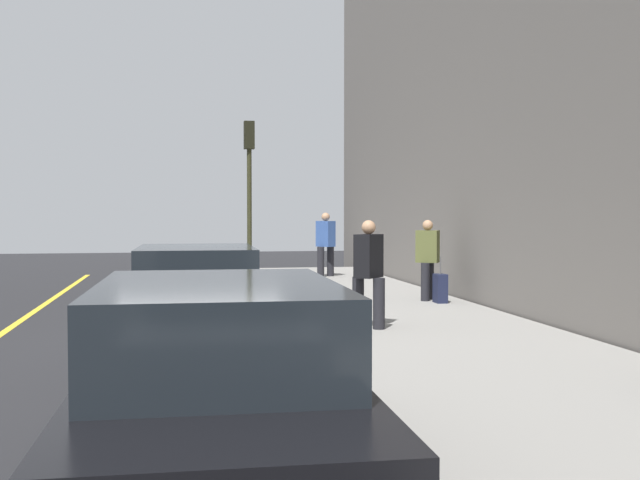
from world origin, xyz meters
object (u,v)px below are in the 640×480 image
(parked_car_black, at_px, (218,387))
(pedestrian_black_coat, at_px, (369,271))
(pedestrian_olive_coat, at_px, (428,257))
(parked_car_charcoal, at_px, (196,299))
(rolling_suitcase, at_px, (440,288))
(traffic_light_pole, at_px, (249,174))
(pedestrian_blue_coat, at_px, (326,242))

(parked_car_black, distance_m, pedestrian_black_coat, 6.95)
(parked_car_black, height_order, pedestrian_black_coat, pedestrian_black_coat)
(parked_car_black, height_order, pedestrian_olive_coat, pedestrian_olive_coat)
(parked_car_charcoal, relative_size, pedestrian_olive_coat, 2.62)
(parked_car_charcoal, distance_m, pedestrian_olive_coat, 6.58)
(parked_car_black, distance_m, pedestrian_olive_coat, 11.15)
(parked_car_charcoal, height_order, rolling_suitcase, parked_car_charcoal)
(parked_car_black, distance_m, traffic_light_pole, 14.30)
(parked_car_black, xyz_separation_m, pedestrian_black_coat, (6.39, -2.71, 0.31))
(traffic_light_pole, height_order, rolling_suitcase, traffic_light_pole)
(parked_car_charcoal, bearing_deg, parked_car_black, -179.79)
(pedestrian_black_coat, relative_size, traffic_light_pole, 0.41)
(pedestrian_olive_coat, distance_m, traffic_light_pole, 5.61)
(parked_car_black, height_order, rolling_suitcase, parked_car_black)
(parked_car_charcoal, bearing_deg, pedestrian_blue_coat, -20.34)
(pedestrian_black_coat, xyz_separation_m, traffic_light_pole, (7.65, 1.20, 1.91))
(parked_car_charcoal, distance_m, pedestrian_black_coat, 2.84)
(parked_car_black, xyz_separation_m, traffic_light_pole, (14.04, -1.51, 2.22))
(parked_car_charcoal, xyz_separation_m, pedestrian_blue_coat, (10.63, -3.94, 0.38))
(traffic_light_pole, bearing_deg, pedestrian_olive_coat, -139.96)
(rolling_suitcase, bearing_deg, parked_car_charcoal, 127.31)
(parked_car_charcoal, distance_m, rolling_suitcase, 6.32)
(pedestrian_olive_coat, distance_m, pedestrian_blue_coat, 6.35)
(parked_car_black, distance_m, parked_car_charcoal, 5.66)
(parked_car_charcoal, height_order, pedestrian_black_coat, pedestrian_black_coat)
(parked_car_charcoal, relative_size, pedestrian_black_coat, 2.57)
(parked_car_charcoal, xyz_separation_m, pedestrian_olive_coat, (4.35, -4.92, 0.29))
(traffic_light_pole, xyz_separation_m, rolling_suitcase, (-4.56, -3.49, -2.53))
(pedestrian_blue_coat, bearing_deg, parked_car_charcoal, 159.66)
(pedestrian_blue_coat, distance_m, traffic_light_pole, 3.77)
(pedestrian_blue_coat, height_order, rolling_suitcase, pedestrian_blue_coat)
(traffic_light_pole, bearing_deg, pedestrian_black_coat, -171.12)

